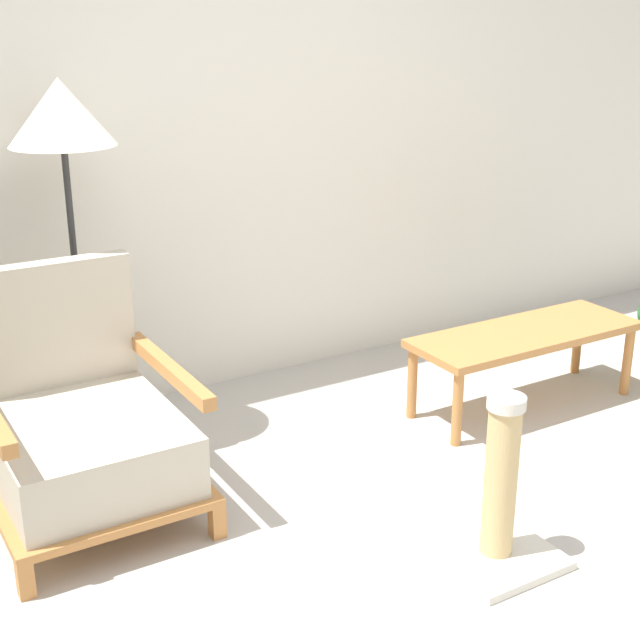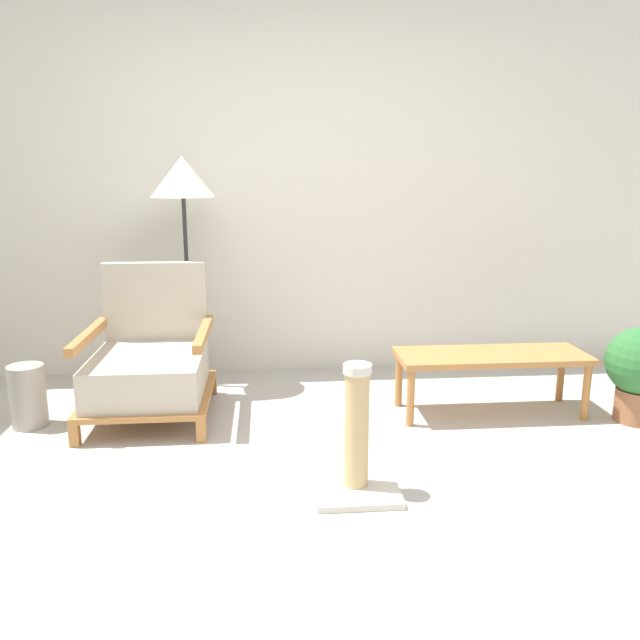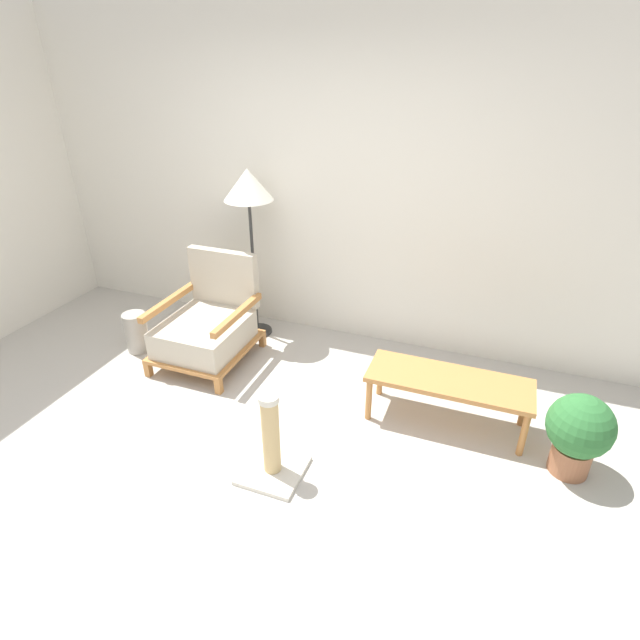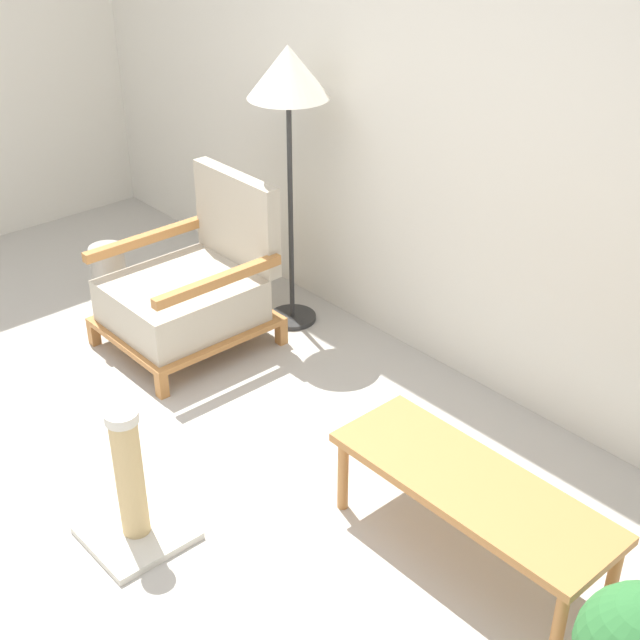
# 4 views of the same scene
# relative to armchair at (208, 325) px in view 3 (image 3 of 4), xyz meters

# --- Properties ---
(ground_plane) EXTENTS (14.00, 14.00, 0.00)m
(ground_plane) POSITION_rel_armchair_xyz_m (0.81, -1.25, -0.31)
(ground_plane) COLOR #B7B2A8
(wall_back) EXTENTS (8.00, 0.06, 2.70)m
(wall_back) POSITION_rel_armchair_xyz_m (0.81, 0.84, 1.04)
(wall_back) COLOR silver
(wall_back) RESTS_ON ground_plane
(armchair) EXTENTS (0.70, 0.79, 0.86)m
(armchair) POSITION_rel_armchair_xyz_m (0.00, 0.00, 0.00)
(armchair) COLOR #B2753D
(armchair) RESTS_ON ground_plane
(floor_lamp) EXTENTS (0.41, 0.41, 1.49)m
(floor_lamp) POSITION_rel_armchair_xyz_m (0.17, 0.53, 0.99)
(floor_lamp) COLOR #2D2D2D
(floor_lamp) RESTS_ON ground_plane
(coffee_table) EXTENTS (1.10, 0.39, 0.37)m
(coffee_table) POSITION_rel_armchair_xyz_m (1.98, -0.14, 0.01)
(coffee_table) COLOR #B2753D
(coffee_table) RESTS_ON ground_plane
(vase) EXTENTS (0.19, 0.19, 0.35)m
(vase) POSITION_rel_armchair_xyz_m (-0.65, -0.12, -0.14)
(vase) COLOR #9E998E
(vase) RESTS_ON ground_plane
(potted_plant) EXTENTS (0.39, 0.39, 0.55)m
(potted_plant) POSITION_rel_armchair_xyz_m (2.78, -0.34, 0.00)
(potted_plant) COLOR #935B3D
(potted_plant) RESTS_ON ground_plane
(scratching_post) EXTENTS (0.37, 0.37, 0.59)m
(scratching_post) POSITION_rel_armchair_xyz_m (1.06, -1.01, -0.11)
(scratching_post) COLOR beige
(scratching_post) RESTS_ON ground_plane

